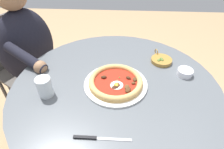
# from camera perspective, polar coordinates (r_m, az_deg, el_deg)

# --- Properties ---
(dining_table) EXTENTS (0.99, 0.99, 0.72)m
(dining_table) POSITION_cam_1_polar(r_m,az_deg,el_deg) (0.97, 1.05, -8.27)
(dining_table) COLOR #565B60
(dining_table) RESTS_ON ground
(pizza_on_plate) EXTENTS (0.30, 0.30, 0.04)m
(pizza_on_plate) POSITION_cam_1_polar(r_m,az_deg,el_deg) (0.87, 0.99, -2.38)
(pizza_on_plate) COLOR white
(pizza_on_plate) RESTS_ON dining_table
(water_glass) EXTENTS (0.07, 0.07, 0.09)m
(water_glass) POSITION_cam_1_polar(r_m,az_deg,el_deg) (0.86, -20.06, -3.95)
(water_glass) COLOR silver
(water_glass) RESTS_ON dining_table
(steak_knife) EXTENTS (0.01, 0.21, 0.01)m
(steak_knife) POSITION_cam_1_polar(r_m,az_deg,el_deg) (0.70, -5.71, -18.99)
(steak_knife) COLOR silver
(steak_knife) RESTS_ON dining_table
(ramekin_capers) EXTENTS (0.08, 0.08, 0.03)m
(ramekin_capers) POSITION_cam_1_polar(r_m,az_deg,el_deg) (1.00, 21.70, 0.69)
(ramekin_capers) COLOR white
(ramekin_capers) RESTS_ON dining_table
(olive_pan) EXTENTS (0.14, 0.11, 0.04)m
(olive_pan) POSITION_cam_1_polar(r_m,az_deg,el_deg) (1.06, 15.01, 4.34)
(olive_pan) COLOR olive
(olive_pan) RESTS_ON dining_table
(diner_person) EXTENTS (0.53, 0.45, 1.11)m
(diner_person) POSITION_cam_1_polar(r_m,az_deg,el_deg) (1.44, -22.56, 0.78)
(diner_person) COLOR #282833
(diner_person) RESTS_ON ground
(cafe_chair_diner) EXTENTS (0.55, 0.55, 0.86)m
(cafe_chair_diner) POSITION_cam_1_polar(r_m,az_deg,el_deg) (1.53, -25.89, 3.60)
(cafe_chair_diner) COLOR #504A45
(cafe_chair_diner) RESTS_ON ground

